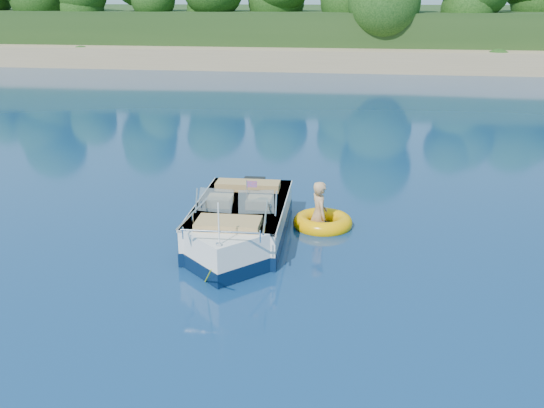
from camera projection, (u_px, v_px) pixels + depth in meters
The scene contains 5 objects.
ground at pixel (343, 300), 10.75m from camera, with size 160.00×160.00×0.00m, color #0B294E.
shoreline at pixel (368, 35), 70.06m from camera, with size 170.00×59.00×6.00m.
motorboat at pixel (239, 227), 13.22m from camera, with size 2.10×5.50×1.83m.
tow_tube at pixel (323, 222), 14.21m from camera, with size 1.54×1.54×0.37m.
boy at pixel (318, 227), 14.17m from camera, with size 0.61×0.40×1.68m, color tan.
Camera 1 is at (0.23, -9.70, 5.10)m, focal length 40.00 mm.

